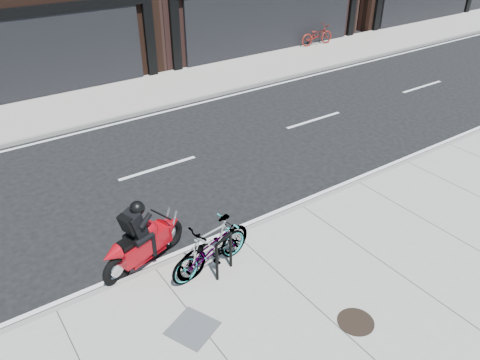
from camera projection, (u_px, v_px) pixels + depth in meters
ground at (193, 200)px, 12.02m from camera, size 120.00×120.00×0.00m
sidewalk_near at (330, 322)px, 8.46m from camera, size 60.00×6.00×0.13m
sidewalk_far at (90, 104)px, 17.45m from camera, size 60.00×3.50×0.13m
bike_rack at (224, 252)px, 9.21m from camera, size 0.50×0.24×0.89m
bicycle_front at (209, 249)px, 9.35m from camera, size 1.93×0.89×0.97m
bicycle_rear at (214, 245)px, 9.36m from camera, size 1.92×0.79×1.12m
motorcycle at (147, 237)px, 9.63m from camera, size 2.10×0.93×1.61m
bicycle_far at (317, 35)px, 24.11m from camera, size 1.96×0.79×1.01m
manhole_cover at (356, 322)px, 8.36m from camera, size 0.75×0.75×0.02m
utility_grate at (193, 328)px, 8.24m from camera, size 0.99×0.99×0.02m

